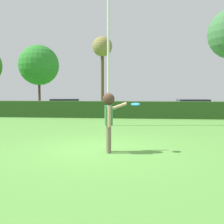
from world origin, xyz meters
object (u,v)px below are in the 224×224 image
at_px(frisbee, 135,104).
at_px(bare_elm_tree, 102,49).
at_px(parked_car_white, 65,106).
at_px(parked_car_blue, 193,107).
at_px(lamppost, 108,53).
at_px(person, 109,114).
at_px(oak_tree, 39,65).

bearing_deg(frisbee, bare_elm_tree, 100.87).
bearing_deg(parked_car_white, frisbee, -65.25).
xyz_separation_m(parked_car_blue, bare_elm_tree, (-7.72, 6.43, 5.41)).
relative_size(frisbee, bare_elm_tree, 0.04).
height_order(frisbee, bare_elm_tree, bare_elm_tree).
relative_size(frisbee, lamppost, 0.04).
xyz_separation_m(person, parked_car_blue, (4.92, 12.44, -0.48)).
bearing_deg(parked_car_white, parked_car_blue, -0.43).
bearing_deg(frisbee, lamppost, 104.12).
relative_size(lamppost, parked_car_blue, 1.66).
distance_m(parked_car_white, bare_elm_tree, 8.61).
distance_m(lamppost, parked_car_blue, 9.01).
bearing_deg(person, frisbee, 9.61).
bearing_deg(bare_elm_tree, oak_tree, -179.46).
relative_size(parked_car_white, oak_tree, 0.67).
relative_size(frisbee, parked_car_white, 0.06).
distance_m(person, frisbee, 0.85).
height_order(oak_tree, bare_elm_tree, bare_elm_tree).
distance_m(lamppost, oak_tree, 15.33).
xyz_separation_m(lamppost, bare_elm_tree, (-2.07, 12.67, 2.21)).
distance_m(parked_car_white, parked_car_blue, 9.84).
relative_size(oak_tree, bare_elm_tree, 0.90).
distance_m(lamppost, parked_car_white, 8.22).
bearing_deg(parked_car_blue, oak_tree, 156.09).
relative_size(person, lamppost, 0.25).
xyz_separation_m(lamppost, oak_tree, (-8.70, 12.60, 0.64)).
xyz_separation_m(frisbee, oak_tree, (-10.23, 18.67, 3.07)).
distance_m(person, oak_tree, 21.31).
bearing_deg(parked_car_white, bare_elm_tree, 71.63).
height_order(person, bare_elm_tree, bare_elm_tree).
distance_m(person, bare_elm_tree, 19.70).
bearing_deg(lamppost, oak_tree, 124.63).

